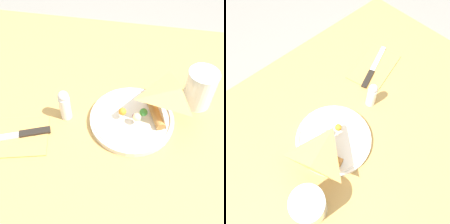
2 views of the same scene
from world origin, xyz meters
The scene contains 7 objects.
ground_plane centered at (0.00, 0.00, 0.00)m, with size 6.00×6.00×0.00m, color gray.
dining_table centered at (0.00, 0.00, 0.64)m, with size 1.05×0.86×0.75m.
plate_pizza centered at (-0.11, 0.04, 0.77)m, with size 0.23×0.23×0.05m.
milk_glass centered at (-0.28, -0.06, 0.80)m, with size 0.08×0.08×0.11m.
napkin_folded centered at (0.20, 0.15, 0.75)m, with size 0.22×0.17×0.00m.
butter_knife centered at (0.19, 0.15, 0.76)m, with size 0.21×0.10×0.01m.
salt_shaker centered at (0.07, 0.06, 0.80)m, with size 0.03×0.03×0.10m.
Camera 1 is at (-0.14, 0.51, 1.35)m, focal length 45.00 mm.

